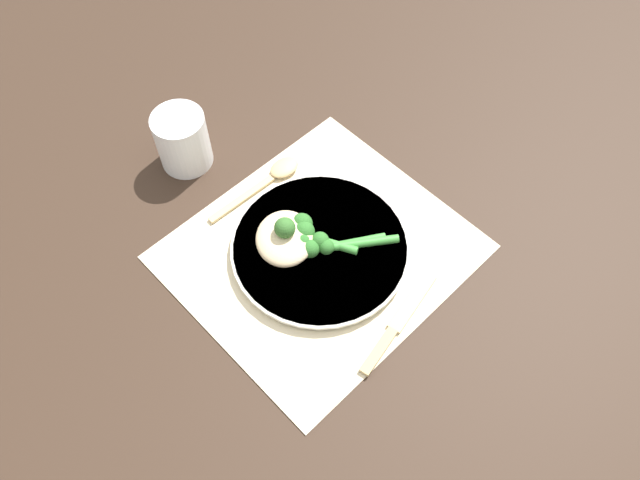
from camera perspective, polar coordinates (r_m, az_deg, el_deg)
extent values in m
plane|color=#332319|center=(0.89, 0.00, -1.12)|extent=(3.00, 3.00, 0.00)
cube|color=beige|center=(0.89, 0.00, -1.06)|extent=(0.39, 0.35, 0.00)
cylinder|color=silver|center=(0.88, 0.00, -0.76)|extent=(0.25, 0.25, 0.01)
cylinder|color=beige|center=(0.88, 0.00, -0.61)|extent=(0.25, 0.25, 0.01)
ellipsoid|color=beige|center=(0.87, -3.22, 0.16)|extent=(0.12, 0.12, 0.03)
sphere|color=#336628|center=(0.85, -3.24, 1.12)|extent=(0.03, 0.03, 0.03)
cylinder|color=#3D8E38|center=(0.87, 0.96, -0.30)|extent=(0.05, 0.08, 0.01)
sphere|color=#2D6B28|center=(0.87, -1.50, 0.76)|extent=(0.03, 0.03, 0.03)
sphere|color=#2D6B28|center=(0.88, -1.77, 1.41)|extent=(0.03, 0.03, 0.03)
sphere|color=#2D6B28|center=(0.87, -2.21, 0.27)|extent=(0.03, 0.03, 0.03)
cylinder|color=#3D8E38|center=(0.87, 2.52, -0.31)|extent=(0.10, 0.07, 0.01)
sphere|color=#2D6B28|center=(0.86, -1.00, -0.72)|extent=(0.03, 0.03, 0.03)
sphere|color=#2D6B28|center=(0.86, -1.66, -0.23)|extent=(0.03, 0.03, 0.03)
cylinder|color=#3D8E38|center=(0.88, 3.98, -0.27)|extent=(0.09, 0.07, 0.01)
sphere|color=#2D6B28|center=(0.86, 0.73, -0.51)|extent=(0.02, 0.02, 0.02)
sphere|color=#2D6B28|center=(0.87, 0.10, 0.03)|extent=(0.03, 0.03, 0.03)
cube|color=tan|center=(0.86, 8.43, -5.57)|extent=(0.10, 0.04, 0.00)
cube|color=tan|center=(0.82, 5.37, -10.08)|extent=(0.07, 0.03, 0.01)
cube|color=tan|center=(0.94, -7.16, 3.77)|extent=(0.12, 0.01, 0.00)
ellipsoid|color=tan|center=(0.97, -3.30, 6.63)|extent=(0.05, 0.04, 0.01)
cylinder|color=white|center=(0.98, -12.46, 8.90)|extent=(0.08, 0.08, 0.09)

